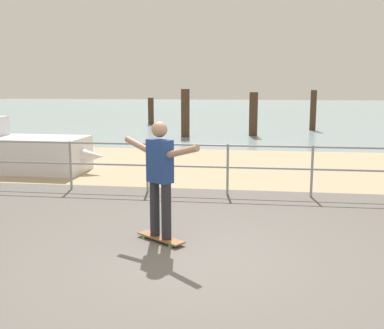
% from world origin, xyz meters
% --- Properties ---
extents(ground_plane, '(24.00, 10.00, 0.04)m').
position_xyz_m(ground_plane, '(0.00, -1.00, 0.00)').
color(ground_plane, '#605B56').
rests_on(ground_plane, ground).
extents(beach_strip, '(24.00, 6.00, 0.04)m').
position_xyz_m(beach_strip, '(0.00, 7.00, 0.00)').
color(beach_strip, tan).
rests_on(beach_strip, ground).
extents(sea_surface, '(72.00, 50.00, 0.04)m').
position_xyz_m(sea_surface, '(0.00, 35.00, 0.00)').
color(sea_surface, '#849EA3').
rests_on(sea_surface, ground).
extents(railing_fence, '(10.03, 0.05, 1.05)m').
position_xyz_m(railing_fence, '(-1.42, 3.60, 0.70)').
color(railing_fence, gray).
rests_on(railing_fence, ground).
extents(sailboat, '(4.97, 1.50, 4.84)m').
position_xyz_m(sailboat, '(-5.54, 5.45, 0.52)').
color(sailboat, silver).
rests_on(sailboat, ground).
extents(skateboard, '(0.77, 0.63, 0.08)m').
position_xyz_m(skateboard, '(-0.52, 0.61, 0.07)').
color(skateboard, brown).
rests_on(skateboard, ground).
extents(skateboarder, '(1.23, 0.91, 1.65)m').
position_xyz_m(skateboarder, '(-0.52, 0.61, 1.02)').
color(skateboarder, '#26262B').
rests_on(skateboarder, skateboard).
extents(groyne_post_0, '(0.32, 0.32, 1.47)m').
position_xyz_m(groyne_post_0, '(-4.99, 19.59, 0.74)').
color(groyne_post_0, '#422D1E').
rests_on(groyne_post_0, ground).
extents(groyne_post_1, '(0.36, 0.36, 2.02)m').
position_xyz_m(groyne_post_1, '(-2.16, 13.68, 1.01)').
color(groyne_post_1, '#422D1E').
rests_on(groyne_post_1, ground).
extents(groyne_post_2, '(0.36, 0.36, 1.88)m').
position_xyz_m(groyne_post_2, '(0.68, 14.51, 0.94)').
color(groyne_post_2, '#422D1E').
rests_on(groyne_post_2, ground).
extents(groyne_post_3, '(0.29, 0.29, 1.94)m').
position_xyz_m(groyne_post_3, '(3.51, 17.36, 0.97)').
color(groyne_post_3, '#422D1E').
rests_on(groyne_post_3, ground).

